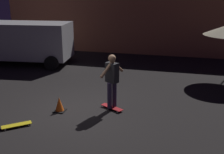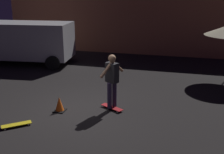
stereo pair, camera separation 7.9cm
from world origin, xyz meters
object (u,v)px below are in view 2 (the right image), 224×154
Objects in this scene: skateboard_ridden at (112,107)px; traffic_cone at (59,105)px; parked_van at (24,40)px; skateboard_spare at (17,125)px; skater at (112,77)px.

skateboard_ridden is 1.70× the size of traffic_cone.
parked_van reaches higher than traffic_cone.
skateboard_spare is (-2.22, -1.77, 0.00)m from skateboard_ridden.
skater is (5.62, -4.32, -0.12)m from parked_van.
skater is (0.00, 0.00, 0.98)m from skateboard_ridden.
traffic_cone is (4.10, -4.86, -0.95)m from parked_van.
skater reaches higher than skateboard_spare.
parked_van is 6.43m from traffic_cone.
skater is at bearing 19.82° from traffic_cone.
skater is 1.81m from traffic_cone.
traffic_cone reaches higher than skateboard_spare.
traffic_cone is (-1.51, -0.54, -0.83)m from skater.
parked_van reaches higher than skater.
skater is at bearing 38.52° from skateboard_spare.
parked_van is 7.05m from skateboard_spare.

